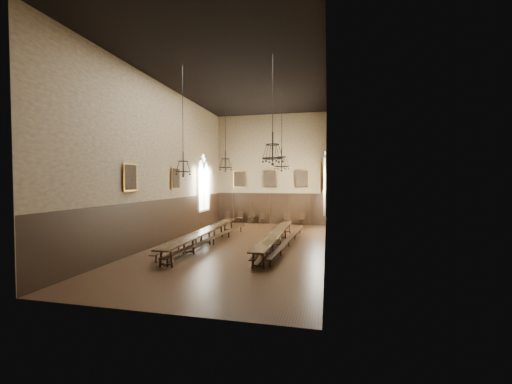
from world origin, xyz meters
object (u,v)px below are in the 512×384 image
(bench_left_outer, at_px, (196,239))
(chandelier_back_left, at_px, (225,163))
(chair_6, at_px, (302,222))
(chair_2, at_px, (251,220))
(table_left, at_px, (205,237))
(bench_right_outer, at_px, (289,242))
(chair_3, at_px, (262,221))
(chandelier_front_left, at_px, (183,163))
(table_right, at_px, (276,240))
(bench_right_inner, at_px, (267,242))
(chandelier_back_right, at_px, (282,162))
(chair_1, at_px, (239,220))
(bench_left_inner, at_px, (214,240))
(chair_5, at_px, (286,221))
(chair_0, at_px, (228,220))
(chandelier_front_right, at_px, (273,152))

(bench_left_outer, height_order, chandelier_back_left, chandelier_back_left)
(chair_6, bearing_deg, chair_2, -162.92)
(table_left, height_order, bench_right_outer, table_left)
(table_left, xyz_separation_m, chair_3, (1.38, 8.81, -0.13))
(chair_3, height_order, chandelier_front_left, chandelier_front_left)
(bench_right_outer, bearing_deg, table_right, -168.13)
(bench_right_inner, distance_m, chair_6, 8.65)
(chandelier_back_right, bearing_deg, chair_2, 120.24)
(chandelier_back_left, bearing_deg, chair_1, 97.29)
(table_right, height_order, chair_2, chair_2)
(bench_left_inner, height_order, chandelier_back_right, chandelier_back_right)
(chair_5, distance_m, chandelier_back_left, 7.92)
(bench_left_outer, height_order, chair_0, chair_0)
(bench_left_outer, xyz_separation_m, chandelier_back_right, (4.40, 3.02, 4.46))
(chair_5, bearing_deg, chair_6, -1.90)
(chair_1, distance_m, chandelier_back_right, 8.46)
(chair_0, distance_m, chandelier_back_right, 8.96)
(bench_left_inner, height_order, bench_right_inner, bench_left_inner)
(bench_right_inner, bearing_deg, chair_2, 109.00)
(table_right, distance_m, chair_5, 8.48)
(chair_2, bearing_deg, bench_left_outer, -98.28)
(bench_right_inner, distance_m, chair_2, 9.01)
(bench_left_outer, xyz_separation_m, bench_left_inner, (1.07, -0.09, 0.03))
(chair_0, bearing_deg, chandelier_back_left, -91.04)
(chair_6, distance_m, chandelier_back_left, 8.50)
(chandelier_back_left, bearing_deg, chair_5, 60.53)
(chair_2, bearing_deg, chandelier_back_left, -94.52)
(chandelier_back_right, bearing_deg, chandelier_back_left, -179.82)
(bench_left_outer, height_order, chandelier_back_right, chandelier_back_right)
(chair_5, distance_m, chandelier_back_right, 7.24)
(bench_right_outer, bearing_deg, chair_5, 98.04)
(bench_right_outer, distance_m, chair_6, 8.35)
(chair_1, bearing_deg, table_right, -47.76)
(chandelier_front_left, bearing_deg, chandelier_back_right, 54.54)
(table_left, height_order, chandelier_back_right, chandelier_back_right)
(bench_right_outer, height_order, chandelier_back_left, chandelier_back_left)
(bench_left_outer, xyz_separation_m, chair_5, (3.99, 8.74, 0.04))
(table_left, xyz_separation_m, chandelier_front_right, (4.25, -2.73, 4.40))
(bench_left_outer, xyz_separation_m, chair_1, (0.01, 8.76, 0.04))
(chandelier_back_right, bearing_deg, bench_left_outer, -145.49)
(chandelier_back_right, relative_size, chandelier_front_left, 0.92)
(table_left, relative_size, bench_right_inner, 1.13)
(chandelier_front_right, bearing_deg, bench_right_outer, 84.01)
(chandelier_front_right, bearing_deg, chandelier_back_right, 94.25)
(bench_right_inner, relative_size, chandelier_back_left, 1.94)
(chair_2, height_order, chair_5, chair_2)
(bench_left_outer, bearing_deg, bench_right_inner, 2.89)
(chair_5, bearing_deg, table_right, -89.75)
(table_right, xyz_separation_m, chair_2, (-3.42, 8.44, -0.07))
(chair_1, height_order, chandelier_back_right, chandelier_back_right)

